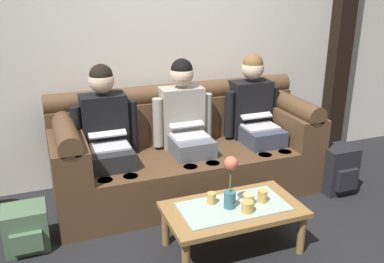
# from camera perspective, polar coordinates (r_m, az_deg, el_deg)

# --- Properties ---
(ground_plane) EXTENTS (14.00, 14.00, 0.00)m
(ground_plane) POSITION_cam_1_polar(r_m,az_deg,el_deg) (3.13, 6.85, -17.08)
(ground_plane) COLOR black
(back_wall_patterned) EXTENTS (6.00, 0.12, 2.90)m
(back_wall_patterned) POSITION_cam_1_polar(r_m,az_deg,el_deg) (4.10, -3.53, 13.93)
(back_wall_patterned) COLOR silver
(back_wall_patterned) RESTS_ON ground_plane
(timber_pillar) EXTENTS (0.20, 0.20, 2.90)m
(timber_pillar) POSITION_cam_1_polar(r_m,az_deg,el_deg) (4.92, 19.52, 13.87)
(timber_pillar) COLOR black
(timber_pillar) RESTS_ON ground_plane
(couch) EXTENTS (2.35, 0.88, 0.96)m
(couch) POSITION_cam_1_polar(r_m,az_deg,el_deg) (3.88, -0.85, -2.94)
(couch) COLOR #513823
(couch) RESTS_ON ground_plane
(person_left) EXTENTS (0.56, 0.67, 1.22)m
(person_left) POSITION_cam_1_polar(r_m,az_deg,el_deg) (3.61, -11.34, -0.20)
(person_left) COLOR #232326
(person_left) RESTS_ON ground_plane
(person_middle) EXTENTS (0.56, 0.67, 1.22)m
(person_middle) POSITION_cam_1_polar(r_m,az_deg,el_deg) (3.77, -0.85, 1.09)
(person_middle) COLOR #595B66
(person_middle) RESTS_ON ground_plane
(person_right) EXTENTS (0.56, 0.67, 1.22)m
(person_right) POSITION_cam_1_polar(r_m,az_deg,el_deg) (4.05, 8.50, 2.21)
(person_right) COLOR #383D4C
(person_right) RESTS_ON ground_plane
(coffee_table) EXTENTS (0.98, 0.54, 0.36)m
(coffee_table) POSITION_cam_1_polar(r_m,az_deg,el_deg) (3.09, 5.53, -10.74)
(coffee_table) COLOR olive
(coffee_table) RESTS_ON ground_plane
(flower_vase) EXTENTS (0.10, 0.10, 0.39)m
(flower_vase) POSITION_cam_1_polar(r_m,az_deg,el_deg) (2.95, 5.18, -6.64)
(flower_vase) COLOR #336672
(flower_vase) RESTS_ON coffee_table
(cup_near_left) EXTENTS (0.07, 0.07, 0.09)m
(cup_near_left) POSITION_cam_1_polar(r_m,az_deg,el_deg) (3.12, 9.45, -8.55)
(cup_near_left) COLOR gold
(cup_near_left) RESTS_ON coffee_table
(cup_near_right) EXTENTS (0.08, 0.08, 0.08)m
(cup_near_right) POSITION_cam_1_polar(r_m,az_deg,el_deg) (2.99, 7.47, -9.99)
(cup_near_right) COLOR gold
(cup_near_right) RESTS_ON coffee_table
(cup_far_center) EXTENTS (0.08, 0.08, 0.08)m
(cup_far_center) POSITION_cam_1_polar(r_m,az_deg,el_deg) (3.08, 7.58, -9.01)
(cup_far_center) COLOR #DBB77A
(cup_far_center) RESTS_ON coffee_table
(cup_far_left) EXTENTS (0.06, 0.06, 0.08)m
(cup_far_left) POSITION_cam_1_polar(r_m,az_deg,el_deg) (3.07, 2.64, -8.93)
(cup_far_left) COLOR gold
(cup_far_left) RESTS_ON coffee_table
(backpack_right) EXTENTS (0.30, 0.30, 0.43)m
(backpack_right) POSITION_cam_1_polar(r_m,az_deg,el_deg) (4.14, 18.94, -4.86)
(backpack_right) COLOR black
(backpack_right) RESTS_ON ground_plane
(backpack_left) EXTENTS (0.31, 0.30, 0.32)m
(backpack_left) POSITION_cam_1_polar(r_m,az_deg,el_deg) (3.39, -21.40, -12.02)
(backpack_left) COLOR #4C6B4C
(backpack_left) RESTS_ON ground_plane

